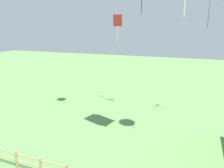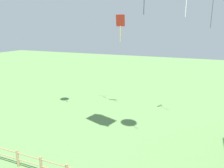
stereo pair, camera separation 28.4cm
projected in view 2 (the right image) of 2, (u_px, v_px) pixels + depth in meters
The scene contains 1 object.
kite_red_diamond at pixel (120, 23), 20.92m from camera, with size 0.94×0.69×2.59m.
Camera 2 is at (4.37, -3.19, 7.97)m, focal length 35.00 mm.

